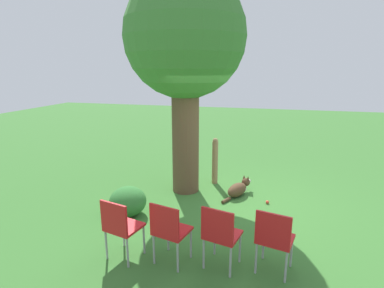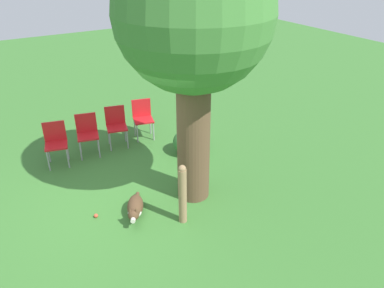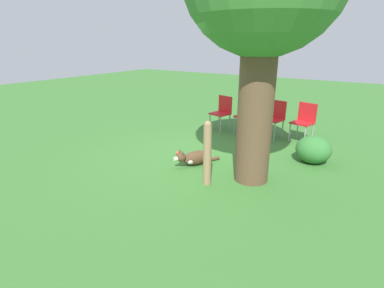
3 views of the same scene
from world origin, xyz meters
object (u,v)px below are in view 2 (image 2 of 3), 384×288
at_px(oak_tree, 194,20).
at_px(tennis_ball, 96,216).
at_px(fence_post, 183,194).
at_px(dog, 135,208).
at_px(red_chair_3, 143,116).
at_px(red_chair_1, 87,132).
at_px(red_chair_2, 116,123).
at_px(red_chair_0, 56,140).

height_order(oak_tree, tennis_ball, oak_tree).
relative_size(oak_tree, fence_post, 4.08).
bearing_deg(oak_tree, tennis_ball, -98.62).
xyz_separation_m(oak_tree, dog, (0.01, -1.16, -2.97)).
bearing_deg(red_chair_3, tennis_ball, -26.03).
distance_m(red_chair_1, red_chair_3, 1.37).
xyz_separation_m(red_chair_1, red_chair_2, (-0.07, 0.68, 0.00)).
distance_m(oak_tree, dog, 3.19).
bearing_deg(red_chair_2, tennis_ball, -15.53).
bearing_deg(fence_post, red_chair_3, 166.93).
height_order(oak_tree, red_chair_0, oak_tree).
xyz_separation_m(oak_tree, red_chair_1, (-2.48, -1.17, -2.58)).
height_order(fence_post, red_chair_1, fence_post).
distance_m(dog, fence_post, 0.93).
relative_size(red_chair_0, red_chair_2, 1.00).
height_order(red_chair_1, red_chair_2, same).
bearing_deg(red_chair_2, red_chair_0, -70.11).
bearing_deg(red_chair_0, fence_post, 37.44).
bearing_deg(red_chair_2, red_chair_1, -70.11).
xyz_separation_m(dog, fence_post, (0.56, 0.62, 0.41)).
bearing_deg(red_chair_3, red_chair_0, -70.11).
relative_size(oak_tree, dog, 4.82).
distance_m(dog, tennis_ball, 0.67).
xyz_separation_m(dog, red_chair_1, (-2.48, -0.01, 0.39)).
bearing_deg(red_chair_0, red_chair_1, 109.89).
distance_m(fence_post, tennis_ball, 1.57).
bearing_deg(red_chair_1, red_chair_0, -70.11).
bearing_deg(red_chair_1, red_chair_2, 109.89).
height_order(dog, tennis_ball, dog).
xyz_separation_m(red_chair_2, tennis_ball, (2.28, -1.28, -0.50)).
xyz_separation_m(oak_tree, red_chair_0, (-2.40, -1.85, -2.58)).
relative_size(red_chair_0, tennis_ball, 13.36).
bearing_deg(dog, red_chair_2, -167.43).
distance_m(dog, red_chair_0, 2.54).
bearing_deg(fence_post, dog, -132.33).
height_order(red_chair_0, tennis_ball, red_chair_0).
bearing_deg(red_chair_3, fence_post, 0.67).
distance_m(dog, red_chair_1, 2.51).
height_order(dog, red_chair_3, red_chair_3).
bearing_deg(fence_post, tennis_ball, -124.41).
distance_m(red_chair_2, red_chair_3, 0.69).
bearing_deg(fence_post, red_chair_0, -156.31).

